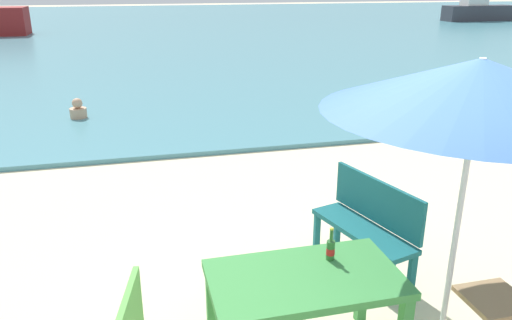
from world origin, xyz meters
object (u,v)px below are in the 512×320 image
beer_bottle_amber (331,248)px  side_table_wood (491,318)px  swimmer_person (78,110)px  boat_tanker (478,11)px  picnic_table_green (305,288)px  patio_umbrella (479,86)px  bench_teal_center (368,220)px

beer_bottle_amber → side_table_wood: 1.33m
side_table_wood → swimmer_person: 8.77m
beer_bottle_amber → boat_tanker: 35.40m
boat_tanker → swimmer_person: bearing=-140.3°
picnic_table_green → beer_bottle_amber: beer_bottle_amber is taller
picnic_table_green → beer_bottle_amber: (0.26, 0.17, 0.20)m
picnic_table_green → boat_tanker: 35.70m
picnic_table_green → patio_umbrella: 1.85m
side_table_wood → boat_tanker: boat_tanker is taller
beer_bottle_amber → swimmer_person: bearing=108.5°
beer_bottle_amber → side_table_wood: size_ratio=0.49×
beer_bottle_amber → bench_teal_center: bearing=49.6°
picnic_table_green → swimmer_person: 8.00m
patio_umbrella → boat_tanker: patio_umbrella is taller
beer_bottle_amber → patio_umbrella: bearing=-17.8°
bench_teal_center → patio_umbrella: bearing=-86.1°
beer_bottle_amber → boat_tanker: size_ratio=0.05×
picnic_table_green → side_table_wood: bearing=-12.1°
beer_bottle_amber → bench_teal_center: size_ratio=0.21×
beer_bottle_amber → patio_umbrella: 1.56m
patio_umbrella → bench_teal_center: bearing=93.9°
side_table_wood → bench_teal_center: bench_teal_center is taller
bench_teal_center → picnic_table_green: bearing=-133.8°
swimmer_person → side_table_wood: bearing=-65.3°
beer_bottle_amber → boat_tanker: bearing=51.7°
side_table_wood → swimmer_person: bearing=114.7°
patio_umbrella → swimmer_person: (-3.38, 7.78, -1.88)m
side_table_wood → swimmer_person: (-3.66, 7.97, -0.11)m
bench_teal_center → boat_tanker: (21.15, 26.87, 0.18)m
patio_umbrella → bench_teal_center: 1.98m
picnic_table_green → swimmer_person: picnic_table_green is taller
picnic_table_green → bench_teal_center: bench_teal_center is taller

